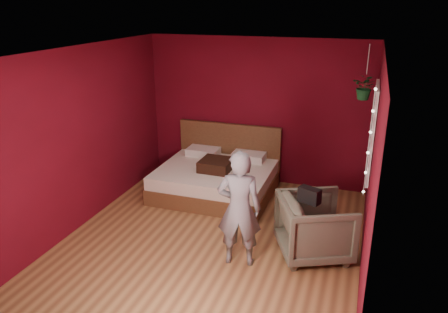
{
  "coord_description": "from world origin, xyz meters",
  "views": [
    {
      "loc": [
        1.87,
        -5.13,
        3.2
      ],
      "look_at": [
        0.01,
        0.4,
        1.08
      ],
      "focal_mm": 35.0,
      "sensor_mm": 36.0,
      "label": 1
    }
  ],
  "objects": [
    {
      "name": "window",
      "position": [
        1.97,
        0.9,
        1.5
      ],
      "size": [
        0.05,
        0.97,
        1.27
      ],
      "color": "white",
      "rests_on": "room_walls"
    },
    {
      "name": "fairy_lights",
      "position": [
        1.94,
        0.38,
        1.5
      ],
      "size": [
        0.04,
        0.04,
        1.45
      ],
      "color": "silver",
      "rests_on": "room_walls"
    },
    {
      "name": "person",
      "position": [
        0.51,
        -0.49,
        0.76
      ],
      "size": [
        0.61,
        0.46,
        1.51
      ],
      "primitive_type": "imported",
      "rotation": [
        0.0,
        0.0,
        3.33
      ],
      "color": "slate",
      "rests_on": "ground"
    },
    {
      "name": "handbag",
      "position": [
        1.31,
        -0.14,
        0.91
      ],
      "size": [
        0.3,
        0.23,
        0.19
      ],
      "primitive_type": "cube",
      "rotation": [
        0.0,
        0.0,
        -0.39
      ],
      "color": "black",
      "rests_on": "armchair"
    },
    {
      "name": "floor",
      "position": [
        0.0,
        0.0,
        0.0
      ],
      "size": [
        4.5,
        4.5,
        0.0
      ],
      "primitive_type": "plane",
      "color": "#9B6D3E",
      "rests_on": "ground"
    },
    {
      "name": "bed",
      "position": [
        -0.48,
        1.47,
        0.27
      ],
      "size": [
        1.92,
        1.63,
        1.06
      ],
      "color": "brown",
      "rests_on": "ground"
    },
    {
      "name": "room_walls",
      "position": [
        0.0,
        0.0,
        1.68
      ],
      "size": [
        4.04,
        4.54,
        2.62
      ],
      "color": "#5E0917",
      "rests_on": "ground"
    },
    {
      "name": "hanging_plant",
      "position": [
        1.81,
        1.49,
        1.99
      ],
      "size": [
        0.42,
        0.4,
        0.8
      ],
      "color": "silver",
      "rests_on": "room_walls"
    },
    {
      "name": "armchair",
      "position": [
        1.39,
        0.0,
        0.41
      ],
      "size": [
        1.17,
        1.16,
        0.81
      ],
      "primitive_type": "imported",
      "rotation": [
        0.0,
        0.0,
        2.0
      ],
      "color": "#696852",
      "rests_on": "ground"
    },
    {
      "name": "throw_pillow",
      "position": [
        -0.44,
        1.3,
        0.57
      ],
      "size": [
        0.52,
        0.52,
        0.18
      ],
      "primitive_type": "cube",
      "rotation": [
        0.0,
        0.0,
        -0.02
      ],
      "color": "black",
      "rests_on": "bed"
    }
  ]
}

